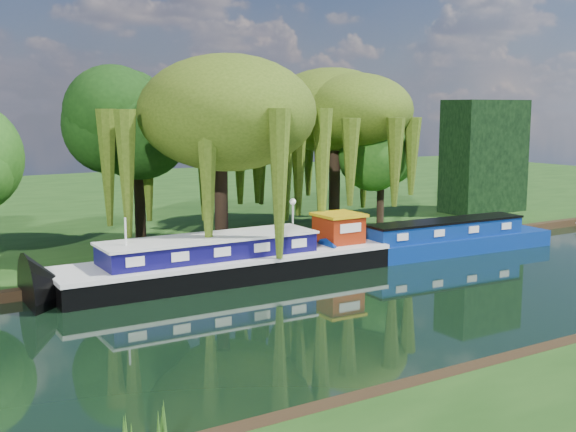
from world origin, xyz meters
TOP-DOWN VIEW (x-y plane):
  - ground at (0.00, 0.00)m, footprint 120.00×120.00m
  - far_bank at (0.00, 34.00)m, footprint 120.00×52.00m
  - dutch_barge at (-5.24, 6.87)m, footprint 16.30×3.97m
  - narrowboat at (7.46, 5.83)m, footprint 13.88×3.12m
  - red_dinghy at (-9.31, 6.22)m, footprint 3.03×2.45m
  - willow_left at (-3.65, 10.92)m, footprint 8.13×8.13m
  - willow_right at (5.97, 14.23)m, footprint 7.44×7.44m
  - tree_far_mid at (-6.09, 16.32)m, footprint 5.45×5.45m
  - tree_far_right at (9.18, 13.58)m, footprint 4.10×4.10m
  - conifer_hedge at (19.00, 14.00)m, footprint 6.00×3.00m
  - lamppost at (0.50, 10.50)m, footprint 0.36×0.36m
  - mooring_posts at (-0.50, 8.40)m, footprint 19.16×0.16m

SIDE VIEW (x-z plane):
  - ground at x=0.00m, z-range 0.00..0.00m
  - red_dinghy at x=-9.31m, z-range -0.28..0.28m
  - far_bank at x=0.00m, z-range 0.00..0.45m
  - narrowboat at x=7.46m, z-range -0.29..1.72m
  - dutch_barge at x=-5.24m, z-range -0.86..2.56m
  - mooring_posts at x=-0.50m, z-range 0.45..1.45m
  - lamppost at x=0.50m, z-range 1.14..3.70m
  - conifer_hedge at x=19.00m, z-range 0.45..8.45m
  - tree_far_right at x=9.18m, z-range 1.72..8.43m
  - tree_far_mid at x=-6.09m, z-range 2.14..11.05m
  - willow_right at x=5.97m, z-range 2.53..11.59m
  - willow_left at x=-3.65m, z-range 2.66..12.41m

